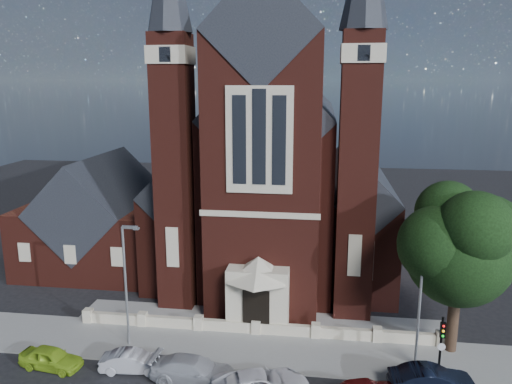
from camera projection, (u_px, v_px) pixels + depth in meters
ground at (270, 285)px, 42.00m from camera, size 120.00×120.00×0.00m
pavement_strip at (252, 350)px, 31.85m from camera, size 60.00×5.00×0.12m
forecourt_paving at (260, 320)px, 35.72m from camera, size 26.00×3.00×0.14m
forecourt_wall at (256, 334)px, 33.78m from camera, size 24.00×0.40×0.90m
church at (279, 172)px, 47.89m from camera, size 20.01×34.90×29.20m
parish_hall at (102, 222)px, 46.13m from camera, size 12.00×12.20×10.24m
street_tree at (463, 249)px, 29.84m from camera, size 6.40×6.60×10.70m
street_lamp_left at (127, 279)px, 31.40m from camera, size 1.16×0.22×8.09m
street_lamp_right at (422, 295)px, 29.04m from camera, size 1.16×0.22×8.09m
traffic_signal at (441, 341)px, 27.83m from camera, size 0.28×0.42×4.00m
car_lime_van at (51, 358)px, 29.68m from camera, size 4.00×2.06×1.30m
car_silver_a at (133, 361)px, 29.38m from camera, size 3.89×1.73×1.24m
car_silver_b at (194, 370)px, 28.29m from camera, size 5.16×2.44×1.46m
car_navy at (432, 381)px, 27.21m from camera, size 4.78×2.08×1.53m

